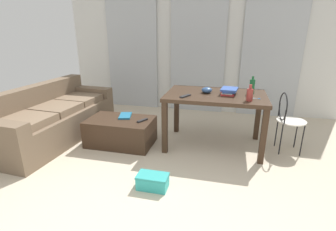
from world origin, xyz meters
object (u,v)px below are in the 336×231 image
object	(u,v)px
coffee_table	(121,132)
scissors	(257,99)
book_stack	(228,91)
magazine	(125,116)
craft_table	(215,101)
tv_remote_primary	(142,120)
tv_remote_on_table	(185,96)
wire_chair	(287,116)
bowl	(207,90)
bottle_far	(252,86)
couch	(53,119)
shoebox	(153,181)
bottle_near	(250,94)

from	to	relation	value
coffee_table	scissors	xyz separation A→B (m)	(1.84, 0.14, 0.58)
book_stack	scissors	size ratio (longest dim) A/B	2.39
coffee_table	magazine	world-z (taller)	magazine
craft_table	tv_remote_primary	distance (m)	1.05
tv_remote_on_table	scissors	bearing A→B (deg)	34.26
craft_table	tv_remote_primary	bearing A→B (deg)	-164.43
wire_chair	bowl	bearing A→B (deg)	-178.11
bottle_far	bowl	bearing A→B (deg)	-170.54
couch	tv_remote_primary	bearing A→B (deg)	1.85
coffee_table	wire_chair	distance (m)	2.32
scissors	tv_remote_primary	xyz separation A→B (m)	(-1.50, -0.14, -0.38)
couch	coffee_table	distance (m)	1.10
book_stack	shoebox	xyz separation A→B (m)	(-0.71, -1.23, -0.74)
coffee_table	tv_remote_primary	bearing A→B (deg)	-0.41
tv_remote_on_table	magazine	bearing A→B (deg)	-159.90
craft_table	shoebox	xyz separation A→B (m)	(-0.54, -1.22, -0.59)
tv_remote_on_table	magazine	xyz separation A→B (m)	(-0.91, 0.11, -0.38)
shoebox	magazine	bearing A→B (deg)	124.79
bowl	book_stack	size ratio (longest dim) A/B	0.50
book_stack	tv_remote_primary	world-z (taller)	book_stack
book_stack	scissors	distance (m)	0.39
coffee_table	magazine	size ratio (longest dim) A/B	3.38
wire_chair	tv_remote_on_table	bearing A→B (deg)	-166.95
bottle_far	magazine	distance (m)	1.85
coffee_table	magazine	xyz separation A→B (m)	(0.03, 0.13, 0.20)
craft_table	shoebox	world-z (taller)	craft_table
scissors	shoebox	size ratio (longest dim) A/B	0.37
book_stack	coffee_table	bearing A→B (deg)	-169.40
craft_table	book_stack	xyz separation A→B (m)	(0.17, 0.01, 0.15)
bottle_near	magazine	xyz separation A→B (m)	(-1.72, 0.12, -0.46)
bottle_near	shoebox	xyz separation A→B (m)	(-0.97, -0.96, -0.77)
bottle_far	tv_remote_on_table	xyz separation A→B (m)	(-0.85, -0.37, -0.09)
book_stack	magazine	xyz separation A→B (m)	(-1.46, -0.15, -0.42)
book_stack	wire_chair	bearing A→B (deg)	3.73
wire_chair	scissors	distance (m)	0.54
craft_table	scissors	bearing A→B (deg)	-14.21
coffee_table	tv_remote_on_table	size ratio (longest dim) A/B	5.10
couch	wire_chair	xyz separation A→B (m)	(3.37, 0.38, 0.20)
craft_table	book_stack	bearing A→B (deg)	2.58
bottle_far	tv_remote_primary	distance (m)	1.58
wire_chair	bottle_near	world-z (taller)	bottle_near
tv_remote_on_table	tv_remote_primary	xyz separation A→B (m)	(-0.60, -0.02, -0.39)
bottle_near	magazine	bearing A→B (deg)	176.11
bottle_near	tv_remote_primary	bearing A→B (deg)	-179.45
bottle_near	magazine	distance (m)	1.78
craft_table	coffee_table	bearing A→B (deg)	-168.42
bowl	tv_remote_on_table	size ratio (longest dim) A/B	0.79
magazine	tv_remote_primary	bearing A→B (deg)	-37.11
scissors	shoebox	xyz separation A→B (m)	(-1.07, -1.09, -0.70)
bowl	tv_remote_on_table	distance (m)	0.37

